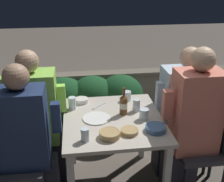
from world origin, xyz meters
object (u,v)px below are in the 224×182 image
person_green_blouse (38,120)px  beer_bottle (124,104)px  chair_left_near (4,152)px  person_coral_top (191,125)px  chair_left_far (16,129)px  chair_right_far (201,118)px  person_navy_jumper (29,141)px  person_blue_shirt (181,113)px  chair_right_near (212,135)px

person_green_blouse → beer_bottle: bearing=-9.3°
chair_left_near → person_coral_top: (1.51, 0.02, 0.11)m
chair_left_far → chair_right_far: same height
chair_right_far → beer_bottle: bearing=-172.2°
person_navy_jumper → person_coral_top: (1.31, 0.02, 0.03)m
chair_left_near → person_coral_top: bearing=0.6°
person_green_blouse → person_blue_shirt: 1.31m
person_navy_jumper → chair_left_near: bearing=180.0°
person_navy_jumper → person_blue_shirt: 1.37m
person_green_blouse → person_blue_shirt: (1.31, -0.02, -0.01)m
chair_right_far → person_navy_jumper: bearing=-168.5°
chair_left_near → person_coral_top: person_coral_top is taller
person_coral_top → beer_bottle: bearing=160.4°
chair_right_near → chair_right_far: same height
chair_right_near → beer_bottle: size_ratio=3.94×
person_green_blouse → person_blue_shirt: size_ratio=1.01×
person_navy_jumper → beer_bottle: 0.82m
person_green_blouse → beer_bottle: (0.74, -0.12, 0.17)m
chair_left_near → chair_right_far: same height
person_green_blouse → chair_right_far: (1.51, -0.02, -0.08)m
chair_left_far → person_coral_top: person_coral_top is taller
beer_bottle → person_blue_shirt: bearing=10.6°
chair_left_far → person_green_blouse: 0.22m
chair_left_near → beer_bottle: size_ratio=3.94×
chair_left_near → person_blue_shirt: size_ratio=0.77×
person_navy_jumper → person_green_blouse: (0.03, 0.33, -0.00)m
chair_right_near → beer_bottle: bearing=165.5°
chair_left_far → person_coral_top: 1.51m
chair_left_near → beer_bottle: 1.02m
chair_left_near → person_blue_shirt: (1.54, 0.31, 0.06)m
chair_left_far → person_blue_shirt: person_blue_shirt is taller
chair_left_far → chair_right_near: size_ratio=1.00×
person_green_blouse → beer_bottle: 0.77m
chair_left_near → chair_left_far: (0.03, 0.33, 0.00)m
person_green_blouse → person_coral_top: (1.28, -0.31, 0.03)m
chair_left_far → person_coral_top: bearing=-11.9°
chair_left_near → person_navy_jumper: (0.20, -0.00, 0.08)m
chair_right_far → beer_bottle: chair_right_far is taller
person_navy_jumper → chair_left_far: 0.38m
person_blue_shirt → chair_left_far: bearing=179.4°
chair_right_near → person_blue_shirt: (-0.17, 0.30, 0.06)m
person_navy_jumper → chair_left_far: bearing=117.4°
chair_right_near → person_navy_jumper: bearing=-179.4°
chair_right_near → person_blue_shirt: size_ratio=0.77×
person_navy_jumper → person_coral_top: person_coral_top is taller
beer_bottle → person_coral_top: bearing=-19.6°
chair_left_near → person_green_blouse: size_ratio=0.75×
chair_left_far → person_blue_shirt: bearing=-0.6°
person_green_blouse → person_coral_top: person_coral_top is taller
person_coral_top → person_blue_shirt: bearing=83.9°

